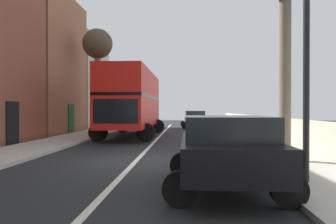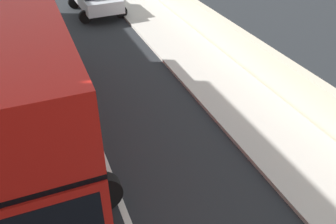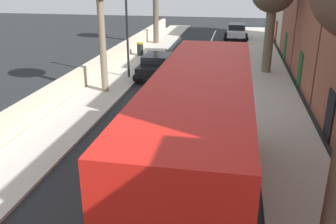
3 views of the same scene
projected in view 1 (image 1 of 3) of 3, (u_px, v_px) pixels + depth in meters
name	position (u px, v px, depth m)	size (l,w,h in m)	color
ground_plane	(137.00, 160.00, 11.23)	(84.00, 84.00, 0.00)	black
road_centre_line	(137.00, 160.00, 11.23)	(0.16, 54.00, 0.01)	silver
sidewalk_right	(284.00, 159.00, 10.98)	(2.60, 60.00, 0.12)	#B2ADA3
boundary_wall_right	(332.00, 142.00, 10.89)	(0.36, 54.00, 1.30)	beige
double_decker_bus	(132.00, 99.00, 20.96)	(3.59, 10.06, 4.06)	red
parked_car_black_right_1	(226.00, 148.00, 6.98)	(2.55, 4.08, 1.58)	black
parked_car_silver_right_2	(195.00, 118.00, 30.63)	(2.65, 4.28, 1.60)	#B7BABF
street_tree_left_0	(98.00, 48.00, 23.68)	(2.13, 2.13, 7.37)	brown
lamppost_right	(306.00, 15.00, 7.28)	(0.32, 0.32, 6.31)	black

